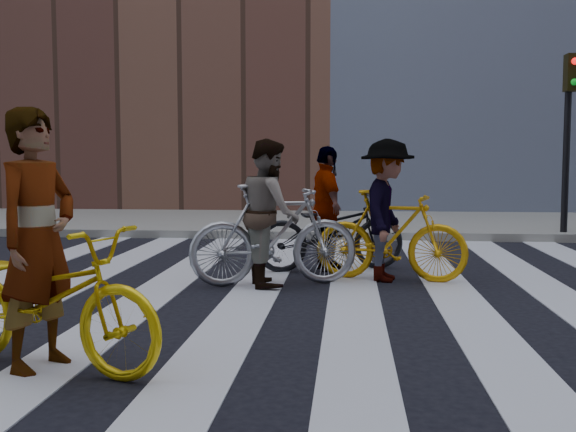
# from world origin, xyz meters

# --- Properties ---
(ground) EXTENTS (100.00, 100.00, 0.00)m
(ground) POSITION_xyz_m (0.00, 0.00, 0.00)
(ground) COLOR black
(ground) RESTS_ON ground
(sidewalk_far) EXTENTS (100.00, 5.00, 0.15)m
(sidewalk_far) POSITION_xyz_m (0.00, 7.50, 0.07)
(sidewalk_far) COLOR gray
(sidewalk_far) RESTS_ON ground
(zebra_crosswalk) EXTENTS (8.25, 10.00, 0.01)m
(zebra_crosswalk) POSITION_xyz_m (0.00, 0.00, 0.01)
(zebra_crosswalk) COLOR silver
(zebra_crosswalk) RESTS_ON ground
(traffic_signal) EXTENTS (0.22, 0.42, 3.33)m
(traffic_signal) POSITION_xyz_m (4.40, 5.32, 2.28)
(traffic_signal) COLOR black
(traffic_signal) RESTS_ON ground
(bike_yellow_left) EXTENTS (2.07, 1.27, 1.03)m
(bike_yellow_left) POSITION_xyz_m (-1.64, -2.70, 0.51)
(bike_yellow_left) COLOR yellow
(bike_yellow_left) RESTS_ON ground
(bike_silver_mid) EXTENTS (2.07, 1.08, 1.20)m
(bike_silver_mid) POSITION_xyz_m (-0.38, 0.58, 0.60)
(bike_silver_mid) COLOR #9EA0A7
(bike_silver_mid) RESTS_ON ground
(bike_yellow_right) EXTENTS (1.91, 0.87, 1.11)m
(bike_yellow_right) POSITION_xyz_m (1.00, 0.99, 0.55)
(bike_yellow_right) COLOR orange
(bike_yellow_right) RESTS_ON ground
(bike_dark_rear) EXTENTS (2.15, 1.30, 1.07)m
(bike_dark_rear) POSITION_xyz_m (0.25, 1.69, 0.53)
(bike_dark_rear) COLOR black
(bike_dark_rear) RESTS_ON ground
(rider_left) EXTENTS (0.63, 0.78, 1.85)m
(rider_left) POSITION_xyz_m (-1.69, -2.70, 0.92)
(rider_left) COLOR slate
(rider_left) RESTS_ON ground
(rider_mid) EXTENTS (0.85, 0.98, 1.72)m
(rider_mid) POSITION_xyz_m (-0.43, 0.58, 0.86)
(rider_mid) COLOR slate
(rider_mid) RESTS_ON ground
(rider_right) EXTENTS (0.85, 1.22, 1.73)m
(rider_right) POSITION_xyz_m (0.95, 0.99, 0.86)
(rider_right) COLOR slate
(rider_right) RESTS_ON ground
(rider_rear) EXTENTS (0.68, 1.05, 1.65)m
(rider_rear) POSITION_xyz_m (0.20, 1.69, 0.83)
(rider_rear) COLOR slate
(rider_rear) RESTS_ON ground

